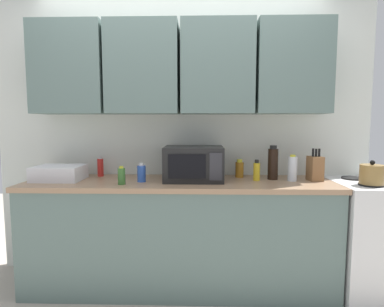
{
  "coord_description": "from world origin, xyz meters",
  "views": [
    {
      "loc": [
        0.17,
        -2.78,
        1.37
      ],
      "look_at": [
        0.1,
        -0.25,
        1.12
      ],
      "focal_mm": 28.64,
      "sensor_mm": 36.0,
      "label": 1
    }
  ],
  "objects_px": {
    "dish_rack": "(59,173)",
    "bottle_yellow_mustard": "(257,171)",
    "microwave": "(194,163)",
    "bottle_red_sauce": "(100,167)",
    "stove_range": "(380,236)",
    "bottle_soy_dark": "(273,163)",
    "kettle": "(372,174)",
    "bottle_clear_tall": "(292,169)",
    "bottle_blue_cleaner": "(141,173)",
    "bottle_amber_vinegar": "(239,169)",
    "knife_block": "(315,168)",
    "bottle_green_oil": "(122,176)"
  },
  "relations": [
    {
      "from": "bottle_amber_vinegar",
      "to": "bottle_yellow_mustard",
      "type": "distance_m",
      "value": 0.2
    },
    {
      "from": "kettle",
      "to": "microwave",
      "type": "height_order",
      "value": "microwave"
    },
    {
      "from": "kettle",
      "to": "stove_range",
      "type": "bearing_deg",
      "value": 39.47
    },
    {
      "from": "bottle_soy_dark",
      "to": "bottle_yellow_mustard",
      "type": "height_order",
      "value": "bottle_soy_dark"
    },
    {
      "from": "bottle_clear_tall",
      "to": "bottle_amber_vinegar",
      "type": "relative_size",
      "value": 1.37
    },
    {
      "from": "microwave",
      "to": "knife_block",
      "type": "xyz_separation_m",
      "value": [
        1.0,
        0.01,
        -0.04
      ]
    },
    {
      "from": "dish_rack",
      "to": "bottle_yellow_mustard",
      "type": "bearing_deg",
      "value": 0.92
    },
    {
      "from": "stove_range",
      "to": "dish_rack",
      "type": "relative_size",
      "value": 2.4
    },
    {
      "from": "bottle_yellow_mustard",
      "to": "bottle_amber_vinegar",
      "type": "bearing_deg",
      "value": 128.32
    },
    {
      "from": "bottle_yellow_mustard",
      "to": "kettle",
      "type": "bearing_deg",
      "value": -12.62
    },
    {
      "from": "knife_block",
      "to": "bottle_yellow_mustard",
      "type": "height_order",
      "value": "knife_block"
    },
    {
      "from": "bottle_red_sauce",
      "to": "bottle_blue_cleaner",
      "type": "height_order",
      "value": "bottle_red_sauce"
    },
    {
      "from": "knife_block",
      "to": "bottle_green_oil",
      "type": "distance_m",
      "value": 1.56
    },
    {
      "from": "stove_range",
      "to": "microwave",
      "type": "bearing_deg",
      "value": 178.42
    },
    {
      "from": "bottle_green_oil",
      "to": "knife_block",
      "type": "bearing_deg",
      "value": 7.41
    },
    {
      "from": "bottle_red_sauce",
      "to": "kettle",
      "type": "bearing_deg",
      "value": -9.23
    },
    {
      "from": "knife_block",
      "to": "bottle_soy_dark",
      "type": "xyz_separation_m",
      "value": [
        -0.33,
        0.04,
        0.03
      ]
    },
    {
      "from": "bottle_green_oil",
      "to": "bottle_yellow_mustard",
      "type": "xyz_separation_m",
      "value": [
        1.07,
        0.19,
        0.01
      ]
    },
    {
      "from": "stove_range",
      "to": "bottle_red_sauce",
      "type": "bearing_deg",
      "value": 174.79
    },
    {
      "from": "dish_rack",
      "to": "bottle_amber_vinegar",
      "type": "relative_size",
      "value": 2.41
    },
    {
      "from": "bottle_clear_tall",
      "to": "bottle_blue_cleaner",
      "type": "height_order",
      "value": "bottle_clear_tall"
    },
    {
      "from": "kettle",
      "to": "bottle_soy_dark",
      "type": "height_order",
      "value": "bottle_soy_dark"
    },
    {
      "from": "bottle_soy_dark",
      "to": "bottle_green_oil",
      "type": "height_order",
      "value": "bottle_soy_dark"
    },
    {
      "from": "bottle_clear_tall",
      "to": "bottle_soy_dark",
      "type": "relative_size",
      "value": 0.75
    },
    {
      "from": "bottle_amber_vinegar",
      "to": "knife_block",
      "type": "bearing_deg",
      "value": -13.44
    },
    {
      "from": "dish_rack",
      "to": "stove_range",
      "type": "bearing_deg",
      "value": -0.43
    },
    {
      "from": "stove_range",
      "to": "bottle_soy_dark",
      "type": "height_order",
      "value": "bottle_soy_dark"
    },
    {
      "from": "bottle_red_sauce",
      "to": "microwave",
      "type": "bearing_deg",
      "value": -11.71
    },
    {
      "from": "knife_block",
      "to": "bottle_soy_dark",
      "type": "relative_size",
      "value": 0.93
    },
    {
      "from": "bottle_blue_cleaner",
      "to": "bottle_red_sauce",
      "type": "bearing_deg",
      "value": 149.08
    },
    {
      "from": "kettle",
      "to": "bottle_red_sauce",
      "type": "relative_size",
      "value": 1.06
    },
    {
      "from": "microwave",
      "to": "bottle_blue_cleaner",
      "type": "bearing_deg",
      "value": -169.79
    },
    {
      "from": "dish_rack",
      "to": "bottle_clear_tall",
      "type": "relative_size",
      "value": 1.76
    },
    {
      "from": "bottle_soy_dark",
      "to": "bottle_amber_vinegar",
      "type": "height_order",
      "value": "bottle_soy_dark"
    },
    {
      "from": "bottle_soy_dark",
      "to": "bottle_blue_cleaner",
      "type": "bearing_deg",
      "value": -172.92
    },
    {
      "from": "dish_rack",
      "to": "bottle_soy_dark",
      "type": "bearing_deg",
      "value": 2.6
    },
    {
      "from": "microwave",
      "to": "bottle_red_sauce",
      "type": "xyz_separation_m",
      "value": [
        -0.83,
        0.17,
        -0.06
      ]
    },
    {
      "from": "stove_range",
      "to": "bottle_soy_dark",
      "type": "bearing_deg",
      "value": 173.3
    },
    {
      "from": "kettle",
      "to": "bottle_red_sauce",
      "type": "distance_m",
      "value": 2.21
    },
    {
      "from": "dish_rack",
      "to": "kettle",
      "type": "bearing_deg",
      "value": -3.71
    },
    {
      "from": "microwave",
      "to": "bottle_red_sauce",
      "type": "relative_size",
      "value": 2.8
    },
    {
      "from": "stove_range",
      "to": "kettle",
      "type": "height_order",
      "value": "kettle"
    },
    {
      "from": "bottle_red_sauce",
      "to": "bottle_blue_cleaner",
      "type": "bearing_deg",
      "value": -30.92
    },
    {
      "from": "bottle_blue_cleaner",
      "to": "bottle_yellow_mustard",
      "type": "relative_size",
      "value": 0.88
    },
    {
      "from": "bottle_soy_dark",
      "to": "bottle_green_oil",
      "type": "xyz_separation_m",
      "value": [
        -1.22,
        -0.25,
        -0.07
      ]
    },
    {
      "from": "knife_block",
      "to": "bottle_amber_vinegar",
      "type": "xyz_separation_m",
      "value": [
        -0.6,
        0.14,
        -0.03
      ]
    },
    {
      "from": "stove_range",
      "to": "bottle_clear_tall",
      "type": "xyz_separation_m",
      "value": [
        -0.71,
        0.03,
        0.55
      ]
    },
    {
      "from": "kettle",
      "to": "bottle_amber_vinegar",
      "type": "bearing_deg",
      "value": 160.4
    },
    {
      "from": "bottle_blue_cleaner",
      "to": "bottle_yellow_mustard",
      "type": "height_order",
      "value": "bottle_yellow_mustard"
    },
    {
      "from": "bottle_amber_vinegar",
      "to": "dish_rack",
      "type": "bearing_deg",
      "value": -173.24
    }
  ]
}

